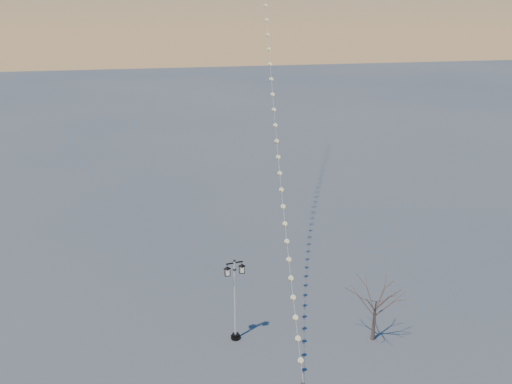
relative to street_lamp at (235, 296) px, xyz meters
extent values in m
plane|color=#4F5150|center=(1.84, -3.97, -3.14)|extent=(300.00, 300.00, 0.00)
cylinder|color=black|center=(0.00, 0.00, -3.05)|extent=(0.63, 0.63, 0.18)
cylinder|color=black|center=(0.00, 0.00, -2.88)|extent=(0.45, 0.45, 0.16)
cylinder|color=silver|center=(0.00, 0.00, -0.16)|extent=(0.15, 0.15, 5.30)
cylinder|color=black|center=(0.00, 0.00, 1.87)|extent=(0.23, 0.23, 0.07)
cube|color=black|center=(0.00, 0.00, 2.32)|extent=(1.07, 0.25, 0.07)
sphere|color=black|center=(0.00, 0.00, 2.46)|extent=(0.16, 0.16, 0.16)
pyramid|color=black|center=(-0.47, -0.08, 2.15)|extent=(0.50, 0.50, 0.16)
cube|color=beige|center=(-0.47, -0.08, 1.80)|extent=(0.29, 0.29, 0.38)
cube|color=black|center=(-0.47, -0.08, 1.59)|extent=(0.34, 0.34, 0.05)
pyramid|color=black|center=(0.47, 0.08, 2.15)|extent=(0.50, 0.50, 0.16)
cube|color=beige|center=(0.47, 0.08, 1.80)|extent=(0.29, 0.29, 0.38)
cube|color=black|center=(0.47, 0.08, 1.59)|extent=(0.34, 0.34, 0.05)
cone|color=brown|center=(8.64, -1.83, -1.99)|extent=(0.27, 0.27, 2.30)
cone|color=orange|center=(5.68, 15.51, 15.17)|extent=(0.09, 0.09, 0.31)
cylinder|color=white|center=(3.03, -5.23, -2.48)|extent=(0.02, 0.02, 0.88)
camera|label=1|loc=(-4.35, -28.70, 17.49)|focal=37.25mm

